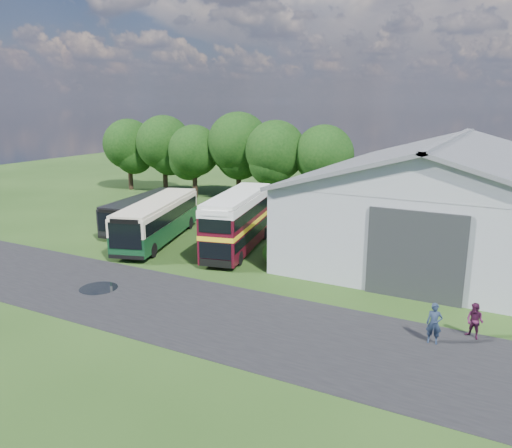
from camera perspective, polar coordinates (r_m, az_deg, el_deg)
The scene contains 18 objects.
ground at distance 31.87m, azimuth -11.80°, elevation -5.96°, with size 120.00×120.00×0.00m, color #1A3310.
asphalt_road at distance 27.93m, azimuth -10.94°, elevation -8.82°, with size 60.00×8.00×0.02m, color black.
puddle at distance 30.80m, azimuth -17.54°, elevation -7.04°, with size 2.20×2.20×0.01m, color black.
storage_shed at distance 39.66m, azimuth 21.12°, elevation 3.51°, with size 18.80×24.80×8.15m.
tree_far_left at distance 63.47m, azimuth -14.36°, elevation 8.82°, with size 6.12×6.12×8.64m.
tree_left_a at distance 60.60m, azimuth -10.50°, elevation 9.10°, with size 6.46×6.46×9.12m.
tree_left_b at distance 56.88m, azimuth -7.09°, elevation 8.29°, with size 5.78×5.78×8.16m.
tree_mid at distance 55.21m, azimuth -2.02°, elevation 9.20°, with size 6.80×6.80×9.60m.
tree_right_a at distance 52.05m, azimuth 2.25°, elevation 8.36°, with size 6.26×6.26×8.83m.
tree_right_b at distance 50.86m, azimuth 7.77°, elevation 7.84°, with size 5.98×5.98×8.45m.
shrub_front at distance 33.76m, azimuth 2.18°, elevation -4.54°, with size 1.70×1.70×1.70m, color #194714.
shrub_mid at distance 35.49m, azimuth 3.59°, elevation -3.63°, with size 1.60×1.60×1.60m, color #194714.
shrub_back at distance 37.24m, azimuth 4.86°, elevation -2.81°, with size 1.80×1.80×1.80m, color #194714.
bus_green_single at distance 39.43m, azimuth -11.15°, elevation 0.49°, with size 6.02×11.94×3.22m.
bus_maroon_double at distance 36.20m, azimuth -2.05°, elevation 0.22°, with size 4.60×10.19×4.25m.
bus_dark_single at distance 43.83m, azimuth -12.76°, elevation 1.39°, with size 3.81×10.13×2.73m.
visitor_a at distance 24.14m, azimuth 19.68°, elevation -10.70°, with size 0.69×0.45×1.89m, color #1A253A.
visitor_b at distance 25.31m, azimuth 23.72°, elevation -10.15°, with size 0.82×0.64×1.69m, color #3C132D.
Camera 1 is at (19.48, -22.88, 10.63)m, focal length 35.00 mm.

